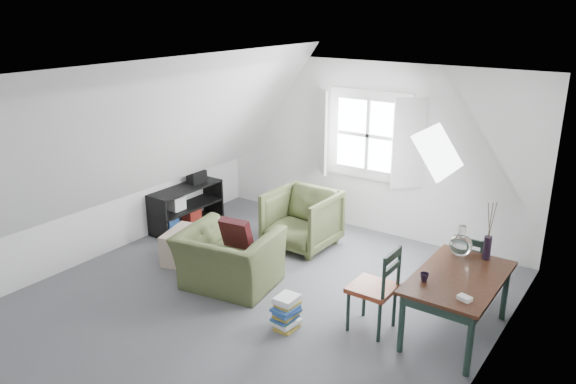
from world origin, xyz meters
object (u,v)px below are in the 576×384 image
Objects in this scene: ottoman at (192,247)px; dining_table at (458,284)px; armchair_far at (302,246)px; dining_chair_far at (469,265)px; dining_chair_near at (376,288)px; armchair_near at (230,286)px; media_shelf at (185,209)px; magazine_stack at (286,313)px.

ottoman is 0.47× the size of dining_table.
dining_chair_far is at bearing -1.83° from armchair_far.
dining_table is 1.43× the size of dining_chair_near.
dining_chair_far is at bearing 151.14° from dining_chair_near.
armchair_far reaches higher than armchair_near.
ottoman is 0.51× the size of media_shelf.
dining_chair_near is at bearing -2.20° from ottoman.
ottoman is at bearing -38.52° from media_shelf.
armchair_near is 1.17m from magazine_stack.
dining_chair_far reaches higher than media_shelf.
ottoman is (-0.93, -1.22, 0.21)m from armchair_far.
armchair_far is 1.55m from ottoman.
media_shelf reaches higher than armchair_near.
dining_table is 4.42m from media_shelf.
media_shelf is at bearing 169.17° from dining_table.
dining_chair_far is 0.65× the size of media_shelf.
dining_chair_near reaches higher than armchair_near.
magazine_stack is (1.03, -1.83, 0.18)m from armchair_far.
magazine_stack reaches higher than armchair_near.
dining_chair_far reaches higher than dining_table.
armchair_near is at bearing -89.24° from dining_chair_near.
magazine_stack is (1.09, -0.36, 0.18)m from armchair_near.
dining_chair_far is at bearing -159.89° from armchair_near.
dining_table reaches higher than armchair_near.
armchair_near is at bearing 46.97° from dining_chair_far.
ottoman reaches higher than armchair_near.
dining_chair_far reaches higher than armchair_far.
armchair_near is 1.22× the size of armchair_far.
armchair_far is at bearing 14.96° from media_shelf.
dining_chair_near is (-0.72, -0.39, -0.09)m from dining_table.
dining_chair_far is at bearing 95.85° from dining_table.
ottoman is 2.05m from magazine_stack.
dining_table is (3.44, 0.28, 0.37)m from ottoman.
armchair_far is at bearing -101.88° from armchair_near.
dining_chair_near is at bearing -35.86° from armchair_far.
armchair_far is 2.28m from dining_chair_near.
dining_chair_far reaches higher than ottoman.
ottoman is at bearing -179.15° from dining_table.
dining_chair_near is 0.97m from magazine_stack.
dining_chair_far is (2.44, 1.37, 0.41)m from armchair_near.
dining_table is at bearing 117.36° from dining_chair_far.
dining_chair_near is at bearing 82.47° from dining_chair_far.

